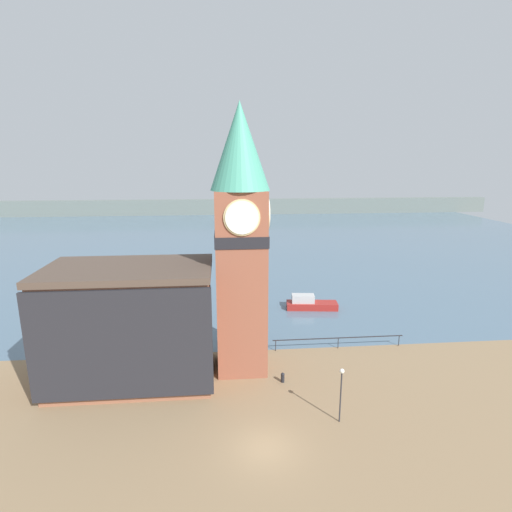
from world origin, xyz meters
The scene contains 9 objects.
ground_plane centered at (0.00, 0.00, 0.00)m, with size 160.00×160.00×0.00m, color #846B4C.
water centered at (0.00, 73.09, 0.00)m, with size 160.00×120.00×0.00m.
far_shoreline centered at (0.00, 113.09, 2.50)m, with size 180.00×3.00×5.00m.
pier_railing centered at (8.40, 12.84, 0.97)m, with size 12.50×0.08×1.09m.
clock_tower centered at (-0.85, 10.15, 11.50)m, with size 4.62×4.62×21.65m.
pier_building centered at (-9.59, 9.08, 4.72)m, with size 12.82×7.66×9.41m.
boat_near centered at (8.01, 23.41, 0.63)m, with size 6.21×2.55×1.74m.
mooring_bollard_near centered at (2.27, 7.43, 0.44)m, with size 0.30×0.30×0.81m.
lamp_post centered at (5.34, 2.14, 2.76)m, with size 0.32×0.32×3.95m.
Camera 1 is at (-2.44, -21.04, 17.21)m, focal length 28.00 mm.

